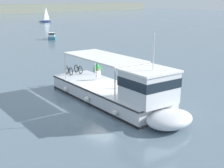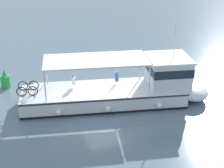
# 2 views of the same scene
# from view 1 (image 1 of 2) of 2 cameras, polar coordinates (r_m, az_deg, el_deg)

# --- Properties ---
(ground_plane) EXTENTS (400.00, 400.00, 0.00)m
(ground_plane) POSITION_cam_1_polar(r_m,az_deg,el_deg) (22.84, -1.76, -3.15)
(ground_plane) COLOR slate
(ferry_main) EXTENTS (6.16, 13.07, 5.32)m
(ferry_main) POSITION_cam_1_polar(r_m,az_deg,el_deg) (21.39, 1.59, -1.57)
(ferry_main) COLOR silver
(ferry_main) RESTS_ON ground
(motorboat_near_starboard) EXTENTS (3.40, 3.53, 1.26)m
(motorboat_near_starboard) POSITION_cam_1_polar(r_m,az_deg,el_deg) (59.93, -10.77, 8.45)
(motorboat_near_starboard) COLOR teal
(motorboat_near_starboard) RESTS_ON ground
(sailboat_outer_anchorage) EXTENTS (4.89, 1.76, 5.40)m
(sailboat_outer_anchorage) POSITION_cam_1_polar(r_m,az_deg,el_deg) (106.86, -11.91, 11.16)
(sailboat_outer_anchorage) COLOR navy
(sailboat_outer_anchorage) RESTS_ON ground
(channel_buoy) EXTENTS (0.70, 0.70, 1.40)m
(channel_buoy) POSITION_cam_1_polar(r_m,az_deg,el_deg) (30.32, -2.68, 2.51)
(channel_buoy) COLOR green
(channel_buoy) RESTS_ON ground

